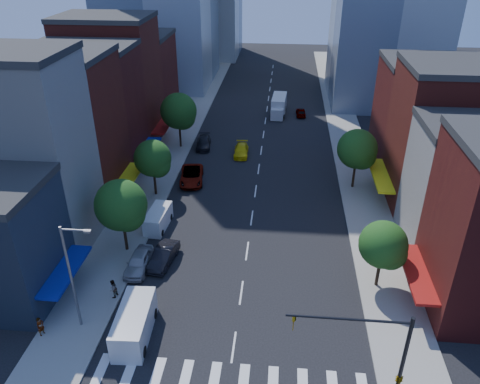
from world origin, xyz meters
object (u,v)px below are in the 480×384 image
object	(u,v)px
taxi	(241,151)
pedestrian_far	(113,289)
parked_car_rear	(204,143)
cargo_van_far	(158,219)
traffic_car_far	(301,112)
parked_car_second	(164,256)
parked_car_third	(192,176)
pedestrian_near	(41,326)
traffic_car_oncoming	(279,108)
box_truck	(279,106)
parked_car_front	(139,262)
cargo_van_near	(134,325)

from	to	relation	value
taxi	pedestrian_far	bearing A→B (deg)	-106.47
parked_car_rear	cargo_van_far	world-z (taller)	cargo_van_far
traffic_car_far	parked_car_second	bearing A→B (deg)	70.05
parked_car_third	pedestrian_near	size ratio (longest dim) A/B	3.62
parked_car_rear	cargo_van_far	size ratio (longest dim) A/B	1.03
cargo_van_far	taxi	distance (m)	20.12
traffic_car_oncoming	box_truck	xyz separation A→B (m)	(-0.08, -1.25, 0.73)
cargo_van_far	pedestrian_far	size ratio (longest dim) A/B	2.75
parked_car_front	traffic_car_oncoming	bearing A→B (deg)	76.58
parked_car_front	parked_car_third	bearing A→B (deg)	86.15
parked_car_third	taxi	xyz separation A→B (m)	(5.29, 8.48, -0.14)
cargo_van_near	cargo_van_far	size ratio (longest dim) A/B	1.25
parked_car_front	pedestrian_far	xyz separation A→B (m)	(-1.00, -4.03, 0.20)
parked_car_front	cargo_van_near	xyz separation A→B (m)	(2.01, -8.06, 0.40)
pedestrian_far	parked_car_front	bearing A→B (deg)	-177.19
parked_car_third	cargo_van_near	size ratio (longest dim) A/B	1.01
parked_car_second	cargo_van_far	bearing A→B (deg)	116.95
parked_car_front	cargo_van_far	xyz separation A→B (m)	(-0.01, 6.91, 0.16)
parked_car_front	traffic_car_oncoming	xyz separation A→B (m)	(11.60, 44.41, -0.12)
parked_car_front	cargo_van_near	size ratio (longest dim) A/B	0.80
parked_car_front	parked_car_second	size ratio (longest dim) A/B	1.00
cargo_van_far	pedestrian_near	size ratio (longest dim) A/B	2.87
parked_car_second	taxi	xyz separation A→B (m)	(4.83, 24.72, -0.09)
parked_car_front	parked_car_rear	xyz separation A→B (m)	(1.24, 27.98, -0.10)
cargo_van_far	pedestrian_far	distance (m)	10.98
cargo_van_far	traffic_car_far	size ratio (longest dim) A/B	1.23
traffic_car_oncoming	pedestrian_far	world-z (taller)	pedestrian_far
taxi	parked_car_second	bearing A→B (deg)	-102.84
parked_car_third	cargo_van_near	world-z (taller)	cargo_van_near
traffic_car_oncoming	traffic_car_far	world-z (taller)	traffic_car_oncoming
parked_car_third	cargo_van_far	bearing A→B (deg)	-106.22
cargo_van_far	traffic_car_far	bearing A→B (deg)	70.68
traffic_car_oncoming	pedestrian_far	size ratio (longest dim) A/B	2.41
parked_car_second	traffic_car_far	xyz separation A→B (m)	(13.27, 41.55, -0.12)
parked_car_second	traffic_car_far	size ratio (longest dim) A/B	1.23
traffic_car_oncoming	pedestrian_near	world-z (taller)	pedestrian_near
parked_car_rear	traffic_car_far	xyz separation A→B (m)	(14.04, 14.69, -0.05)
parked_car_rear	traffic_car_oncoming	size ratio (longest dim) A/B	1.18
parked_car_third	traffic_car_oncoming	bearing A→B (deg)	61.83
parked_car_second	box_truck	xyz separation A→B (m)	(9.52, 42.05, 0.63)
parked_car_second	pedestrian_near	size ratio (longest dim) A/B	2.87
parked_car_front	pedestrian_far	bearing A→B (deg)	-102.71
cargo_van_near	traffic_car_far	world-z (taller)	cargo_van_near
parked_car_front	parked_car_rear	bearing A→B (deg)	88.69
parked_car_rear	traffic_car_far	size ratio (longest dim) A/B	1.27
traffic_car_oncoming	pedestrian_near	xyz separation A→B (m)	(-16.60, -53.03, 0.29)
traffic_car_far	box_truck	size ratio (longest dim) A/B	0.51
parked_car_front	cargo_van_far	world-z (taller)	cargo_van_far
parked_car_front	box_truck	distance (m)	44.68
pedestrian_near	pedestrian_far	world-z (taller)	pedestrian_far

